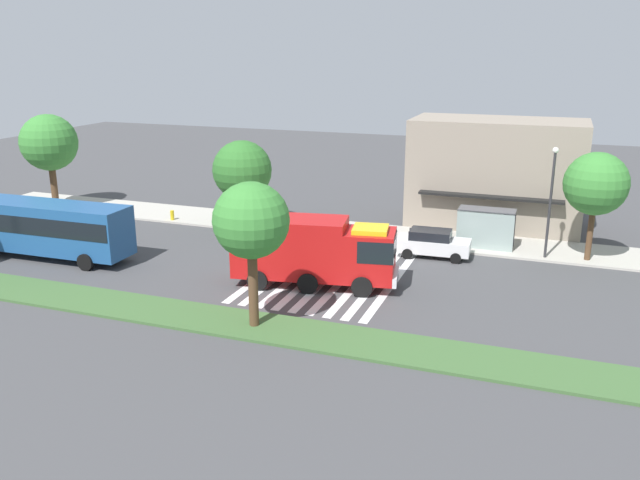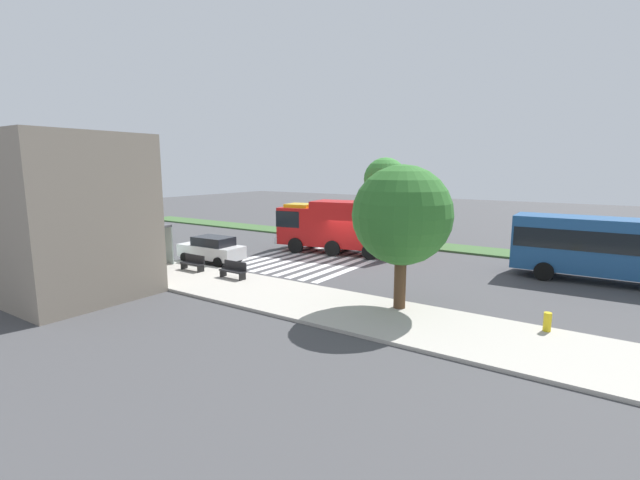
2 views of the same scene
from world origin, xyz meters
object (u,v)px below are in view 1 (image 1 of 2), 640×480
(parked_car_mid, at_px, (433,243))
(fire_truck, at_px, (317,249))
(bench_west_of_shelter, at_px, (374,230))
(sidewalk_tree_far_west, at_px, (49,143))
(street_lamp, at_px, (551,194))
(median_tree_west, at_px, (251,222))
(bus_stop_shelter, at_px, (486,221))
(bench_near_shelter, at_px, (422,235))
(sidewalk_tree_west, at_px, (242,170))
(transit_bus, at_px, (40,225))
(sidewalk_tree_east, at_px, (596,184))
(fire_hydrant, at_px, (172,215))

(parked_car_mid, bearing_deg, fire_truck, -127.25)
(bench_west_of_shelter, xyz_separation_m, sidewalk_tree_far_west, (-26.17, -0.32, 4.60))
(street_lamp, height_order, median_tree_west, street_lamp)
(street_lamp, relative_size, sidewalk_tree_far_west, 0.92)
(bus_stop_shelter, height_order, street_lamp, street_lamp)
(bus_stop_shelter, distance_m, median_tree_west, 18.23)
(fire_truck, relative_size, bus_stop_shelter, 2.60)
(bench_near_shelter, bearing_deg, bus_stop_shelter, -0.37)
(bench_west_of_shelter, height_order, street_lamp, street_lamp)
(fire_truck, xyz_separation_m, sidewalk_tree_west, (-9.04, 9.37, 2.05))
(parked_car_mid, relative_size, sidewalk_tree_west, 0.74)
(street_lamp, bearing_deg, transit_bus, -160.85)
(parked_car_mid, relative_size, sidewalk_tree_far_west, 0.61)
(bench_near_shelter, relative_size, median_tree_west, 0.24)
(transit_bus, bearing_deg, sidewalk_tree_east, -162.71)
(bench_west_of_shelter, height_order, sidewalk_tree_east, sidewalk_tree_east)
(transit_bus, height_order, street_lamp, street_lamp)
(bus_stop_shelter, bearing_deg, sidewalk_tree_east, -2.74)
(fire_truck, bearing_deg, fire_hydrant, 138.83)
(bus_stop_shelter, height_order, sidewalk_tree_west, sidewalk_tree_west)
(bench_near_shelter, xyz_separation_m, sidewalk_tree_west, (-12.77, -0.32, 3.50))
(bus_stop_shelter, bearing_deg, bench_west_of_shelter, 179.80)
(transit_bus, bearing_deg, sidewalk_tree_far_west, -53.00)
(sidewalk_tree_far_west, bearing_deg, sidewalk_tree_east, -0.00)
(transit_bus, relative_size, median_tree_west, 1.77)
(bus_stop_shelter, relative_size, fire_hydrant, 5.00)
(sidewalk_tree_far_west, relative_size, fire_hydrant, 10.39)
(fire_truck, bearing_deg, street_lamp, 28.18)
(transit_bus, distance_m, fire_hydrant, 10.46)
(median_tree_west, bearing_deg, sidewalk_tree_west, 118.03)
(sidewalk_tree_far_west, distance_m, sidewalk_tree_west, 16.70)
(street_lamp, relative_size, sidewalk_tree_east, 1.03)
(sidewalk_tree_far_west, bearing_deg, transit_bus, -51.85)
(fire_truck, height_order, sidewalk_tree_far_west, sidewalk_tree_far_west)
(parked_car_mid, bearing_deg, bench_west_of_shelter, 147.59)
(sidewalk_tree_west, bearing_deg, fire_hydrant, -174.90)
(median_tree_west, distance_m, fire_hydrant, 20.94)
(fire_truck, relative_size, sidewalk_tree_far_west, 1.25)
(bench_west_of_shelter, distance_m, street_lamp, 11.50)
(sidewalk_tree_far_west, bearing_deg, parked_car_mid, -4.12)
(parked_car_mid, height_order, median_tree_west, median_tree_west)
(fire_truck, xyz_separation_m, parked_car_mid, (4.91, 7.16, -1.17))
(street_lamp, bearing_deg, bus_stop_shelter, 169.38)
(street_lamp, height_order, sidewalk_tree_west, street_lamp)
(sidewalk_tree_far_west, height_order, sidewalk_tree_west, sidewalk_tree_far_west)
(bench_near_shelter, xyz_separation_m, sidewalk_tree_east, (10.08, -0.32, 4.15))
(fire_truck, relative_size, sidewalk_tree_west, 1.51)
(bench_near_shelter, bearing_deg, parked_car_mid, -64.89)
(bench_near_shelter, height_order, bench_west_of_shelter, same)
(transit_bus, relative_size, bench_west_of_shelter, 7.39)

